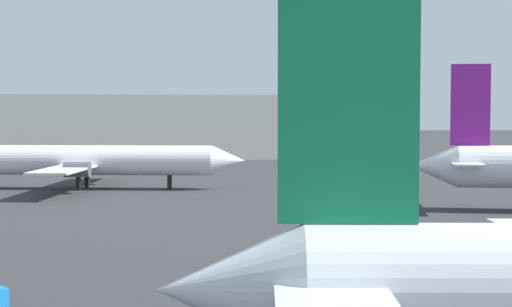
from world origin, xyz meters
name	(u,v)px	position (x,y,z in m)	size (l,w,h in m)	color
airplane_far_left	(92,160)	(-7.43, 71.89, 2.81)	(29.89, 23.64, 8.27)	white
terminal_building	(71,127)	(-15.45, 126.29, 5.13)	(84.13, 20.85, 10.26)	#B7B7B2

